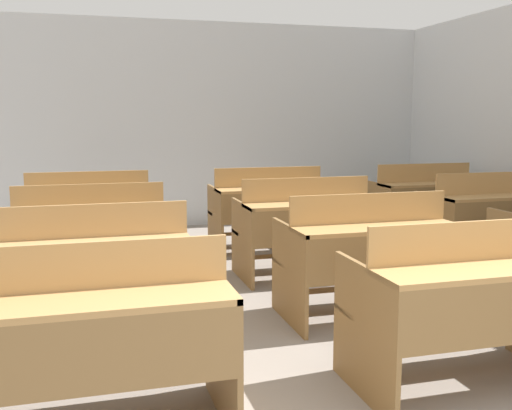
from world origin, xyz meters
TOP-DOWN VIEW (x-y plane):
  - wall_back at (0.00, 6.71)m, footprint 6.19×0.06m
  - bench_front_left at (-1.72, 1.22)m, footprint 1.24×0.75m
  - bench_front_center at (0.26, 1.23)m, footprint 1.24×0.75m
  - bench_second_left at (-1.71, 2.45)m, footprint 1.24×0.75m
  - bench_second_center at (0.26, 2.46)m, footprint 1.24×0.75m
  - bench_third_left at (-1.72, 3.68)m, footprint 1.24×0.75m
  - bench_third_center at (0.23, 3.69)m, footprint 1.24×0.75m
  - bench_third_right at (2.22, 3.68)m, footprint 1.24×0.75m
  - bench_back_left at (-1.73, 4.90)m, footprint 1.24×0.75m
  - bench_back_center at (0.23, 4.90)m, footprint 1.24×0.75m
  - bench_back_right at (2.20, 4.90)m, footprint 1.24×0.75m
  - wastepaper_bin at (2.75, 5.66)m, footprint 0.30×0.30m

SIDE VIEW (x-z plane):
  - wastepaper_bin at x=2.75m, z-range 0.00..0.39m
  - bench_front_left at x=-1.72m, z-range 0.02..0.96m
  - bench_front_center at x=0.26m, z-range 0.02..0.96m
  - bench_second_left at x=-1.71m, z-range 0.02..0.96m
  - bench_second_center at x=0.26m, z-range 0.02..0.96m
  - bench_third_left at x=-1.72m, z-range 0.02..0.96m
  - bench_third_center at x=0.23m, z-range 0.02..0.96m
  - bench_third_right at x=2.22m, z-range 0.02..0.96m
  - bench_back_left at x=-1.73m, z-range 0.02..0.96m
  - bench_back_center at x=0.23m, z-range 0.02..0.96m
  - bench_back_right at x=2.20m, z-range 0.02..0.96m
  - wall_back at x=0.00m, z-range 0.00..2.78m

